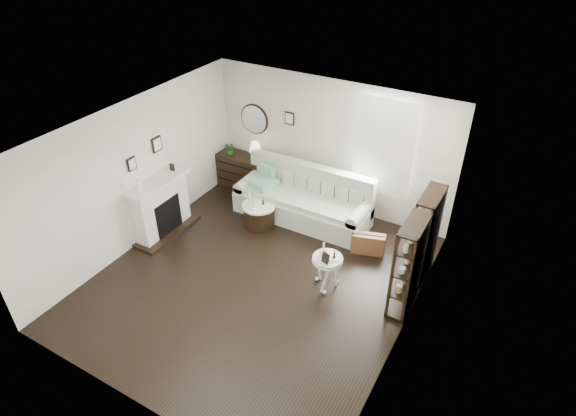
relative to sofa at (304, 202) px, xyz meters
The scene contains 18 objects.
room 1.68m from the sofa, 33.16° to the left, with size 5.50×5.50×5.50m.
fireplace 2.77m from the sofa, 139.71° to the right, with size 0.50×1.40×1.84m.
shelf_unit_far 2.64m from the sofa, 11.85° to the right, with size 0.30×0.80×1.60m.
shelf_unit_near 2.95m from the sofa, 29.42° to the right, with size 0.30×0.80×1.60m.
sofa is the anchor object (origin of this frame).
quilt 0.93m from the sofa, behind, with size 0.55×0.45×0.14m, color #217B5C.
suitcase 1.64m from the sofa, 16.37° to the right, with size 0.59×0.20×0.40m, color brown.
dresser 1.75m from the sofa, 167.25° to the left, with size 1.14×0.49×0.76m.
table_lamp 1.55m from the sofa, 164.29° to the left, with size 0.25×0.25×0.40m, color white, non-canonical shape.
potted_plant 2.09m from the sofa, behind, with size 0.25×0.22×0.28m, color #22611B.
drum_table 0.93m from the sofa, 132.53° to the right, with size 0.66×0.66×0.46m.
pedestal_table 2.10m from the sofa, 51.47° to the right, with size 0.50×0.50×0.61m.
eiffel_drum 0.87m from the sofa, 130.96° to the right, with size 0.11×0.11×0.18m, color black, non-canonical shape.
bottle_drum 1.12m from the sofa, 136.29° to the right, with size 0.07×0.07×0.28m, color silver.
card_frame_drum 1.10m from the sofa, 128.41° to the right, with size 0.16×0.01×0.22m, color white.
eiffel_ped 2.16m from the sofa, 48.84° to the right, with size 0.10×0.10×0.18m, color black, non-canonical shape.
flask_ped 2.06m from the sofa, 53.04° to the right, with size 0.13×0.13×0.25m, color silver, non-canonical shape.
card_frame_ped 2.24m from the sofa, 53.16° to the right, with size 0.14×0.01×0.19m, color black.
Camera 1 is at (3.50, -5.09, 5.56)m, focal length 30.00 mm.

